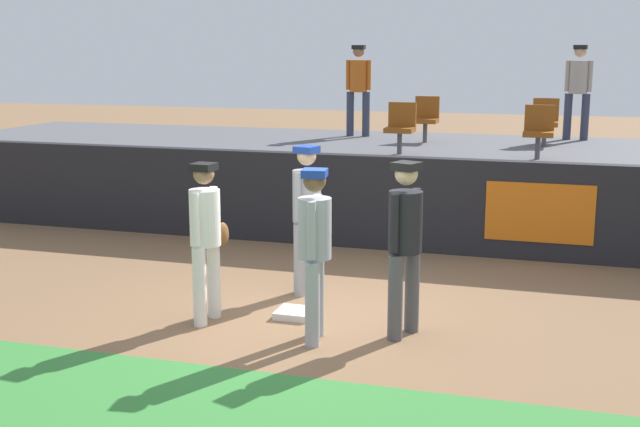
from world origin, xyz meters
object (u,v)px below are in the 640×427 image
object	(u,v)px
player_runner_visitor	(315,243)
seat_front_center	(401,125)
spectator_capped	(358,84)
seat_back_center	(426,117)
spectator_hooded	(578,85)
player_umpire	(405,237)
seat_front_right	(539,129)
seat_back_right	(545,119)
player_fielder_home	(206,231)
first_base	(295,313)
player_coach_visitor	(307,209)

from	to	relation	value
player_runner_visitor	seat_front_center	distance (m)	5.60
spectator_capped	seat_back_center	bearing A→B (deg)	153.68
spectator_hooded	spectator_capped	world-z (taller)	spectator_hooded
player_umpire	seat_front_right	world-z (taller)	seat_front_right
player_runner_visitor	spectator_capped	size ratio (longest dim) A/B	1.02
seat_back_right	spectator_hooded	size ratio (longest dim) A/B	0.47
player_umpire	spectator_capped	world-z (taller)	spectator_capped
player_fielder_home	seat_front_center	xyz separation A→B (m)	(1.09, 5.30, 0.71)
player_fielder_home	seat_back_right	world-z (taller)	seat_back_right
seat_front_center	spectator_capped	distance (m)	2.82
seat_front_right	spectator_capped	world-z (taller)	spectator_capped
seat_front_center	seat_back_right	xyz separation A→B (m)	(2.25, 1.80, -0.00)
first_base	player_runner_visitor	distance (m)	1.29
player_coach_visitor	seat_back_center	size ratio (longest dim) A/B	2.18
spectator_capped	spectator_hooded	bearing A→B (deg)	-175.30
player_runner_visitor	player_coach_visitor	world-z (taller)	player_coach_visitor
seat_front_right	player_coach_visitor	bearing A→B (deg)	-123.18
player_fielder_home	spectator_hooded	xyz separation A→B (m)	(3.88, 8.28, 1.27)
seat_back_center	seat_back_right	distance (m)	2.13
player_coach_visitor	seat_back_right	size ratio (longest dim) A/B	2.18
first_base	seat_back_center	world-z (taller)	seat_back_center
player_coach_visitor	seat_back_right	world-z (taller)	seat_back_right
player_fielder_home	seat_front_right	bearing A→B (deg)	152.93
seat_front_right	spectator_hooded	bearing A→B (deg)	78.95
player_runner_visitor	seat_back_right	distance (m)	7.66
player_umpire	spectator_hooded	xyz separation A→B (m)	(1.70, 8.12, 1.22)
seat_back_right	spectator_capped	world-z (taller)	spectator_capped
player_fielder_home	spectator_hooded	world-z (taller)	spectator_hooded
spectator_hooded	seat_front_right	bearing A→B (deg)	85.52
first_base	seat_front_center	distance (m)	5.17
player_fielder_home	player_runner_visitor	distance (m)	1.34
player_runner_visitor	seat_back_center	bearing A→B (deg)	172.58
player_coach_visitor	player_umpire	distance (m)	1.88
player_umpire	seat_front_center	bearing A→B (deg)	-147.16
first_base	player_umpire	world-z (taller)	player_umpire
first_base	spectator_capped	bearing A→B (deg)	98.69
player_fielder_home	seat_back_center	world-z (taller)	seat_back_center
seat_front_right	seat_back_center	bearing A→B (deg)	139.18
seat_front_center	seat_back_right	bearing A→B (deg)	38.69
player_coach_visitor	spectator_capped	xyz separation A→B (m)	(-0.96, 6.36, 1.24)
player_fielder_home	player_umpire	xyz separation A→B (m)	(2.17, 0.16, 0.05)
seat_front_center	spectator_hooded	xyz separation A→B (m)	(2.78, 2.98, 0.56)
player_umpire	spectator_hooded	world-z (taller)	spectator_hooded
seat_front_right	spectator_hooded	size ratio (longest dim) A/B	0.47
player_coach_visitor	seat_front_center	xyz separation A→B (m)	(0.37, 3.93, 0.68)
seat_front_center	seat_front_right	xyz separation A→B (m)	(2.20, 0.00, 0.00)
seat_back_right	spectator_capped	bearing A→B (deg)	170.09
player_coach_visitor	first_base	bearing A→B (deg)	23.46
first_base	spectator_hooded	world-z (taller)	spectator_hooded
seat_front_right	spectator_capped	distance (m)	4.33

